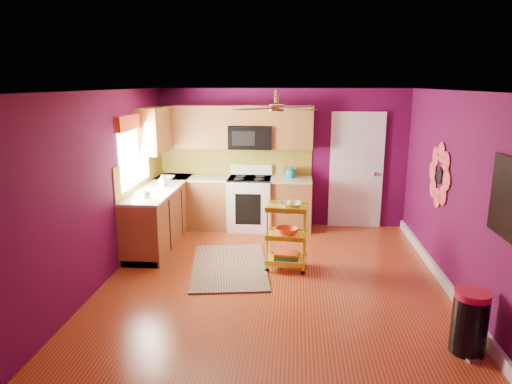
# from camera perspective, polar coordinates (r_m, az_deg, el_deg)

# --- Properties ---
(ground) EXTENTS (5.00, 5.00, 0.00)m
(ground) POSITION_cam_1_polar(r_m,az_deg,el_deg) (6.30, 2.29, -10.78)
(ground) COLOR maroon
(ground) RESTS_ON ground
(room_envelope) EXTENTS (4.54, 5.04, 2.52)m
(room_envelope) POSITION_cam_1_polar(r_m,az_deg,el_deg) (5.83, 2.70, 4.01)
(room_envelope) COLOR #4F093A
(room_envelope) RESTS_ON ground
(lower_cabinets) EXTENTS (2.81, 2.31, 0.94)m
(lower_cabinets) POSITION_cam_1_polar(r_m,az_deg,el_deg) (8.02, -6.69, -2.19)
(lower_cabinets) COLOR brown
(lower_cabinets) RESTS_ON ground
(electric_range) EXTENTS (0.76, 0.66, 1.13)m
(electric_range) POSITION_cam_1_polar(r_m,az_deg,el_deg) (8.23, -0.77, -1.34)
(electric_range) COLOR white
(electric_range) RESTS_ON ground
(upper_cabinetry) EXTENTS (2.80, 2.30, 1.26)m
(upper_cabinetry) POSITION_cam_1_polar(r_m,az_deg,el_deg) (8.09, -5.72, 7.82)
(upper_cabinetry) COLOR brown
(upper_cabinetry) RESTS_ON ground
(left_window) EXTENTS (0.08, 1.35, 1.08)m
(left_window) POSITION_cam_1_polar(r_m,az_deg,el_deg) (7.28, -14.98, 6.31)
(left_window) COLOR white
(left_window) RESTS_ON ground
(panel_door) EXTENTS (0.95, 0.11, 2.15)m
(panel_door) POSITION_cam_1_polar(r_m,az_deg,el_deg) (8.43, 12.41, 2.48)
(panel_door) COLOR white
(panel_door) RESTS_ON ground
(right_wall_art) EXTENTS (0.04, 2.74, 1.04)m
(right_wall_art) POSITION_cam_1_polar(r_m,az_deg,el_deg) (5.86, 24.56, 0.97)
(right_wall_art) COLOR black
(right_wall_art) RESTS_ON ground
(ceiling_fan) EXTENTS (1.01, 1.01, 0.26)m
(ceiling_fan) POSITION_cam_1_polar(r_m,az_deg,el_deg) (5.95, 2.59, 10.59)
(ceiling_fan) COLOR #BF8C3F
(ceiling_fan) RESTS_ON ground
(shag_rug) EXTENTS (1.30, 1.85, 0.02)m
(shag_rug) POSITION_cam_1_polar(r_m,az_deg,el_deg) (6.67, -3.37, -9.26)
(shag_rug) COLOR black
(shag_rug) RESTS_ON ground
(rolling_cart) EXTENTS (0.60, 0.46, 1.02)m
(rolling_cart) POSITION_cam_1_polar(r_m,az_deg,el_deg) (6.45, 3.92, -5.22)
(rolling_cart) COLOR yellow
(rolling_cart) RESTS_ON ground
(trash_can) EXTENTS (0.44, 0.44, 0.64)m
(trash_can) POSITION_cam_1_polar(r_m,az_deg,el_deg) (5.07, 25.14, -14.50)
(trash_can) COLOR black
(trash_can) RESTS_ON ground
(teal_kettle) EXTENTS (0.18, 0.18, 0.21)m
(teal_kettle) POSITION_cam_1_polar(r_m,az_deg,el_deg) (8.12, 4.35, 2.34)
(teal_kettle) COLOR #128783
(teal_kettle) RESTS_ON lower_cabinets
(toaster) EXTENTS (0.22, 0.15, 0.18)m
(toaster) POSITION_cam_1_polar(r_m,az_deg,el_deg) (8.20, 4.25, 2.49)
(toaster) COLOR beige
(toaster) RESTS_ON lower_cabinets
(soap_bottle_a) EXTENTS (0.09, 0.09, 0.20)m
(soap_bottle_a) POSITION_cam_1_polar(r_m,az_deg,el_deg) (7.57, -11.68, 1.40)
(soap_bottle_a) COLOR #EA3F72
(soap_bottle_a) RESTS_ON lower_cabinets
(soap_bottle_b) EXTENTS (0.13, 0.13, 0.17)m
(soap_bottle_b) POSITION_cam_1_polar(r_m,az_deg,el_deg) (7.60, -11.45, 1.35)
(soap_bottle_b) COLOR white
(soap_bottle_b) RESTS_ON lower_cabinets
(counter_dish) EXTENTS (0.25, 0.25, 0.06)m
(counter_dish) POSITION_cam_1_polar(r_m,az_deg,el_deg) (8.13, -11.01, 1.75)
(counter_dish) COLOR white
(counter_dish) RESTS_ON lower_cabinets
(counter_cup) EXTENTS (0.13, 0.13, 0.10)m
(counter_cup) POSITION_cam_1_polar(r_m,az_deg,el_deg) (6.90, -13.60, -0.29)
(counter_cup) COLOR white
(counter_cup) RESTS_ON lower_cabinets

